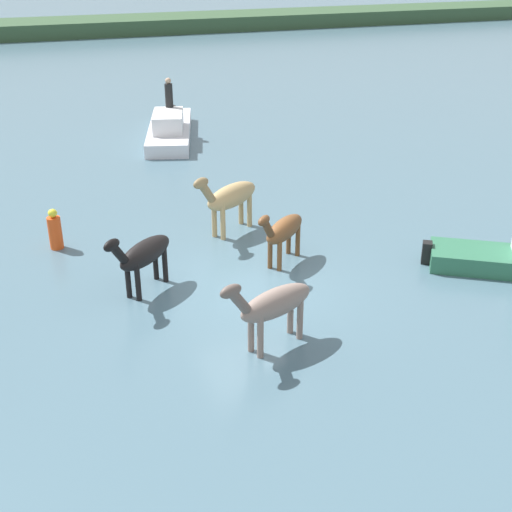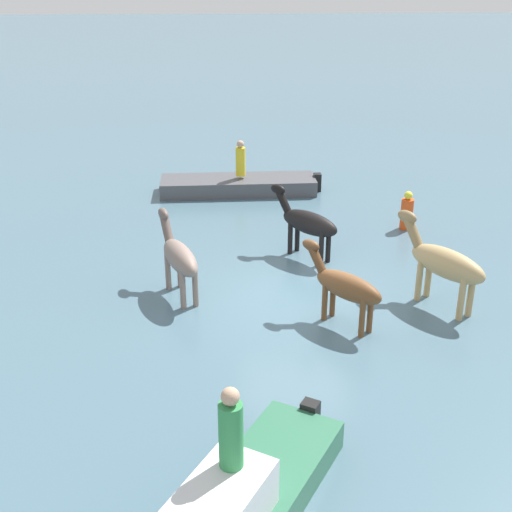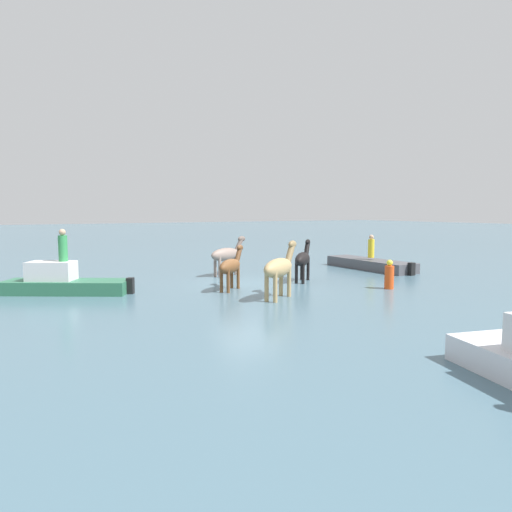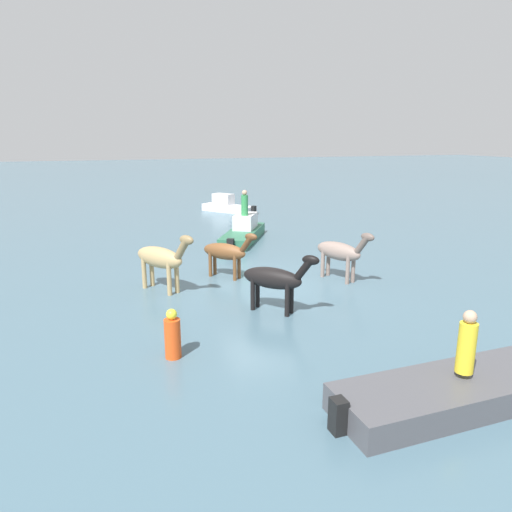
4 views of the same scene
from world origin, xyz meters
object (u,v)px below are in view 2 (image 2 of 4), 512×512
(person_boatman_standing, at_px, (231,431))
(horse_chestnut_trailing, at_px, (345,286))
(horse_dark_mare, at_px, (179,257))
(horse_lead, at_px, (444,263))
(person_watcher_seated, at_px, (241,159))
(horse_gray_outer, at_px, (307,222))
(buoy_channel_marker, at_px, (407,212))
(boat_dinghy_port, at_px, (239,187))

(person_boatman_standing, bearing_deg, horse_chestnut_trailing, 155.73)
(horse_chestnut_trailing, xyz_separation_m, person_boatman_standing, (5.61, -2.53, 0.81))
(horse_dark_mare, distance_m, person_boatman_standing, 7.30)
(person_boatman_standing, bearing_deg, horse_lead, 142.52)
(person_watcher_seated, bearing_deg, horse_chestnut_trailing, 11.60)
(horse_gray_outer, distance_m, buoy_channel_marker, 3.69)
(horse_dark_mare, xyz_separation_m, horse_lead, (0.86, 5.87, 0.08))
(person_watcher_seated, relative_size, buoy_channel_marker, 1.04)
(horse_gray_outer, bearing_deg, horse_lead, -179.97)
(horse_dark_mare, distance_m, horse_chestnut_trailing, 3.89)
(horse_chestnut_trailing, xyz_separation_m, buoy_channel_marker, (-5.49, 2.82, -0.41))
(boat_dinghy_port, bearing_deg, horse_dark_mare, 77.26)
(horse_gray_outer, bearing_deg, horse_chestnut_trailing, 143.05)
(person_watcher_seated, bearing_deg, person_boatman_standing, -2.60)
(person_watcher_seated, bearing_deg, boat_dinghy_port, -119.73)
(horse_gray_outer, bearing_deg, buoy_channel_marker, -101.87)
(person_watcher_seated, bearing_deg, buoy_channel_marker, 52.55)
(boat_dinghy_port, height_order, person_boatman_standing, person_boatman_standing)
(horse_dark_mare, xyz_separation_m, person_boatman_standing, (7.19, 1.02, 0.74))
(horse_lead, bearing_deg, boat_dinghy_port, -6.15)
(person_boatman_standing, xyz_separation_m, buoy_channel_marker, (-11.10, 5.35, -1.22))
(horse_gray_outer, xyz_separation_m, person_boatman_standing, (9.25, -2.19, 0.77))
(boat_dinghy_port, bearing_deg, horse_gray_outer, 105.58)
(horse_chestnut_trailing, relative_size, boat_dinghy_port, 0.34)
(horse_lead, xyz_separation_m, boat_dinghy_port, (-8.40, -4.24, -0.90))
(buoy_channel_marker, bearing_deg, person_watcher_seated, -127.45)
(horse_gray_outer, height_order, person_boatman_standing, person_boatman_standing)
(person_watcher_seated, distance_m, person_boatman_standing, 14.72)
(horse_chestnut_trailing, bearing_deg, person_boatman_standing, 114.88)
(horse_lead, bearing_deg, person_boatman_standing, 109.57)
(horse_dark_mare, distance_m, buoy_channel_marker, 7.50)
(boat_dinghy_port, height_order, person_watcher_seated, person_watcher_seated)
(horse_chestnut_trailing, height_order, person_boatman_standing, person_boatman_standing)
(horse_dark_mare, bearing_deg, person_watcher_seated, -33.82)
(person_watcher_seated, bearing_deg, horse_gray_outer, 15.65)
(horse_chestnut_trailing, xyz_separation_m, boat_dinghy_port, (-9.12, -1.92, -0.74))
(person_boatman_standing, bearing_deg, horse_dark_mare, -171.92)
(horse_chestnut_trailing, distance_m, person_watcher_seated, 9.27)
(horse_gray_outer, distance_m, boat_dinghy_port, 5.76)
(horse_dark_mare, bearing_deg, horse_lead, -119.51)
(horse_dark_mare, relative_size, horse_chestnut_trailing, 1.24)
(horse_chestnut_trailing, bearing_deg, boat_dinghy_port, -28.94)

